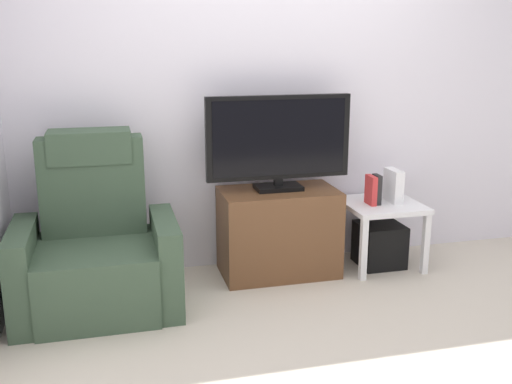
{
  "coord_description": "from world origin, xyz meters",
  "views": [
    {
      "loc": [
        -1.2,
        -2.98,
        1.64
      ],
      "look_at": [
        -0.31,
        0.5,
        0.7
      ],
      "focal_mm": 41.56,
      "sensor_mm": 36.0,
      "label": 1
    }
  ],
  "objects_px": {
    "television": "(279,140)",
    "game_console": "(393,186)",
    "recliner_armchair": "(96,249)",
    "subwoofer_box": "(379,244)",
    "book_leftmost": "(371,190)",
    "book_middle": "(377,189)",
    "tv_stand": "(279,232)",
    "side_table": "(381,213)"
  },
  "relations": [
    {
      "from": "subwoofer_box",
      "to": "recliner_armchair",
      "type": "bearing_deg",
      "value": -174.33
    },
    {
      "from": "recliner_armchair",
      "to": "side_table",
      "type": "height_order",
      "value": "recliner_armchair"
    },
    {
      "from": "television",
      "to": "recliner_armchair",
      "type": "relative_size",
      "value": 0.93
    },
    {
      "from": "television",
      "to": "game_console",
      "type": "bearing_deg",
      "value": -2.68
    },
    {
      "from": "television",
      "to": "side_table",
      "type": "xyz_separation_m",
      "value": [
        0.77,
        -0.05,
        -0.56
      ]
    },
    {
      "from": "recliner_armchair",
      "to": "book_leftmost",
      "type": "relative_size",
      "value": 5.17
    },
    {
      "from": "side_table",
      "to": "subwoofer_box",
      "type": "distance_m",
      "value": 0.24
    },
    {
      "from": "television",
      "to": "book_middle",
      "type": "relative_size",
      "value": 4.71
    },
    {
      "from": "book_leftmost",
      "to": "book_middle",
      "type": "bearing_deg",
      "value": 0.0
    },
    {
      "from": "television",
      "to": "subwoofer_box",
      "type": "height_order",
      "value": "television"
    },
    {
      "from": "television",
      "to": "game_console",
      "type": "height_order",
      "value": "television"
    },
    {
      "from": "television",
      "to": "game_console",
      "type": "distance_m",
      "value": 0.93
    },
    {
      "from": "side_table",
      "to": "subwoofer_box",
      "type": "height_order",
      "value": "side_table"
    },
    {
      "from": "subwoofer_box",
      "to": "book_middle",
      "type": "height_order",
      "value": "book_middle"
    },
    {
      "from": "book_leftmost",
      "to": "television",
      "type": "bearing_deg",
      "value": 174.0
    },
    {
      "from": "television",
      "to": "subwoofer_box",
      "type": "distance_m",
      "value": 1.11
    },
    {
      "from": "book_middle",
      "to": "game_console",
      "type": "bearing_deg",
      "value": 11.63
    },
    {
      "from": "book_middle",
      "to": "book_leftmost",
      "type": "bearing_deg",
      "value": 180.0
    },
    {
      "from": "tv_stand",
      "to": "book_middle",
      "type": "distance_m",
      "value": 0.77
    },
    {
      "from": "television",
      "to": "game_console",
      "type": "xyz_separation_m",
      "value": [
        0.86,
        -0.04,
        -0.36
      ]
    },
    {
      "from": "book_leftmost",
      "to": "game_console",
      "type": "height_order",
      "value": "game_console"
    },
    {
      "from": "television",
      "to": "book_leftmost",
      "type": "bearing_deg",
      "value": -6.0
    },
    {
      "from": "tv_stand",
      "to": "subwoofer_box",
      "type": "height_order",
      "value": "tv_stand"
    },
    {
      "from": "tv_stand",
      "to": "game_console",
      "type": "xyz_separation_m",
      "value": [
        0.86,
        -0.02,
        0.29
      ]
    },
    {
      "from": "tv_stand",
      "to": "game_console",
      "type": "bearing_deg",
      "value": -1.44
    },
    {
      "from": "book_leftmost",
      "to": "subwoofer_box",
      "type": "bearing_deg",
      "value": 11.31
    },
    {
      "from": "recliner_armchair",
      "to": "subwoofer_box",
      "type": "relative_size",
      "value": 3.43
    },
    {
      "from": "subwoofer_box",
      "to": "television",
      "type": "bearing_deg",
      "value": 176.26
    },
    {
      "from": "recliner_armchair",
      "to": "game_console",
      "type": "relative_size",
      "value": 4.55
    },
    {
      "from": "recliner_armchair",
      "to": "side_table",
      "type": "bearing_deg",
      "value": 13.84
    },
    {
      "from": "television",
      "to": "book_middle",
      "type": "bearing_deg",
      "value": -5.63
    },
    {
      "from": "television",
      "to": "book_leftmost",
      "type": "xyz_separation_m",
      "value": [
        0.67,
        -0.07,
        -0.38
      ]
    },
    {
      "from": "tv_stand",
      "to": "book_middle",
      "type": "relative_size",
      "value": 3.79
    },
    {
      "from": "subwoofer_box",
      "to": "book_leftmost",
      "type": "bearing_deg",
      "value": -168.69
    },
    {
      "from": "book_middle",
      "to": "game_console",
      "type": "distance_m",
      "value": 0.15
    },
    {
      "from": "recliner_armchair",
      "to": "book_middle",
      "type": "relative_size",
      "value": 5.04
    },
    {
      "from": "side_table",
      "to": "book_middle",
      "type": "bearing_deg",
      "value": -160.28
    },
    {
      "from": "subwoofer_box",
      "to": "book_middle",
      "type": "relative_size",
      "value": 1.47
    },
    {
      "from": "tv_stand",
      "to": "television",
      "type": "xyz_separation_m",
      "value": [
        -0.0,
        0.02,
        0.65
      ]
    },
    {
      "from": "television",
      "to": "book_leftmost",
      "type": "relative_size",
      "value": 4.82
    },
    {
      "from": "side_table",
      "to": "game_console",
      "type": "bearing_deg",
      "value": 6.34
    },
    {
      "from": "recliner_armchair",
      "to": "book_middle",
      "type": "distance_m",
      "value": 1.98
    }
  ]
}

